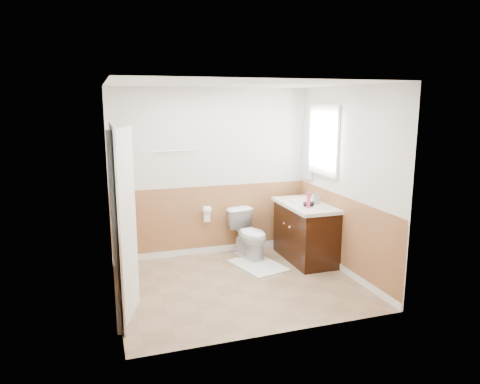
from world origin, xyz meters
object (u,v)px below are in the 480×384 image
object	(u,v)px
toilet	(249,234)
bath_mat	(258,265)
vanity_cabinet	(305,233)
lotion_bottle	(308,200)
soap_dispenser	(316,198)

from	to	relation	value
toilet	bath_mat	distance (m)	0.52
toilet	bath_mat	size ratio (longest dim) A/B	0.89
vanity_cabinet	lotion_bottle	distance (m)	0.62
toilet	vanity_cabinet	xyz separation A→B (m)	(0.75, -0.35, 0.04)
bath_mat	toilet	bearing A→B (deg)	90.00
bath_mat	soap_dispenser	bearing A→B (deg)	-1.43
vanity_cabinet	bath_mat	bearing A→B (deg)	-176.94
vanity_cabinet	soap_dispenser	size ratio (longest dim) A/B	6.10
toilet	bath_mat	xyz separation A→B (m)	(0.00, -0.39, -0.35)
vanity_cabinet	soap_dispenser	distance (m)	0.56
toilet	lotion_bottle	world-z (taller)	lotion_bottle
lotion_bottle	soap_dispenser	world-z (taller)	lotion_bottle
bath_mat	vanity_cabinet	distance (m)	0.84
toilet	soap_dispenser	world-z (taller)	soap_dispenser
soap_dispenser	vanity_cabinet	bearing A→B (deg)	152.81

